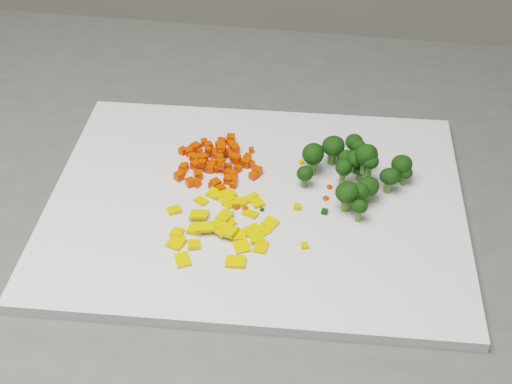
% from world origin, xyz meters
% --- Properties ---
extents(cutting_board, '(0.45, 0.36, 0.01)m').
position_xyz_m(cutting_board, '(-0.33, 0.50, 0.91)').
color(cutting_board, silver).
rests_on(cutting_board, counter_block).
extents(carrot_pile, '(0.09, 0.09, 0.03)m').
position_xyz_m(carrot_pile, '(-0.38, 0.55, 0.92)').
color(carrot_pile, red).
rests_on(carrot_pile, cutting_board).
extents(pepper_pile, '(0.11, 0.11, 0.02)m').
position_xyz_m(pepper_pile, '(-0.36, 0.45, 0.92)').
color(pepper_pile, '#E0A70B').
rests_on(pepper_pile, cutting_board).
extents(broccoli_pile, '(0.11, 0.11, 0.05)m').
position_xyz_m(broccoli_pile, '(-0.23, 0.54, 0.94)').
color(broccoli_pile, black).
rests_on(broccoli_pile, cutting_board).
extents(carrot_cube_0, '(0.01, 0.01, 0.01)m').
position_xyz_m(carrot_cube_0, '(-0.38, 0.57, 0.92)').
color(carrot_cube_0, red).
rests_on(carrot_cube_0, carrot_pile).
extents(carrot_cube_1, '(0.01, 0.01, 0.01)m').
position_xyz_m(carrot_cube_1, '(-0.38, 0.54, 0.92)').
color(carrot_cube_1, red).
rests_on(carrot_cube_1, carrot_pile).
extents(carrot_cube_2, '(0.01, 0.01, 0.01)m').
position_xyz_m(carrot_cube_2, '(-0.39, 0.56, 0.91)').
color(carrot_cube_2, red).
rests_on(carrot_cube_2, carrot_pile).
extents(carrot_cube_3, '(0.01, 0.01, 0.01)m').
position_xyz_m(carrot_cube_3, '(-0.40, 0.54, 0.92)').
color(carrot_cube_3, red).
rests_on(carrot_cube_3, carrot_pile).
extents(carrot_cube_4, '(0.01, 0.01, 0.01)m').
position_xyz_m(carrot_cube_4, '(-0.37, 0.51, 0.92)').
color(carrot_cube_4, red).
rests_on(carrot_cube_4, carrot_pile).
extents(carrot_cube_5, '(0.01, 0.01, 0.01)m').
position_xyz_m(carrot_cube_5, '(-0.40, 0.58, 0.92)').
color(carrot_cube_5, red).
rests_on(carrot_cube_5, carrot_pile).
extents(carrot_cube_6, '(0.01, 0.01, 0.01)m').
position_xyz_m(carrot_cube_6, '(-0.38, 0.56, 0.92)').
color(carrot_cube_6, red).
rests_on(carrot_cube_6, carrot_pile).
extents(carrot_cube_7, '(0.01, 0.01, 0.01)m').
position_xyz_m(carrot_cube_7, '(-0.36, 0.52, 0.92)').
color(carrot_cube_7, red).
rests_on(carrot_cube_7, carrot_pile).
extents(carrot_cube_8, '(0.01, 0.01, 0.01)m').
position_xyz_m(carrot_cube_8, '(-0.35, 0.55, 0.91)').
color(carrot_cube_8, red).
rests_on(carrot_cube_8, carrot_pile).
extents(carrot_cube_9, '(0.01, 0.01, 0.01)m').
position_xyz_m(carrot_cube_9, '(-0.35, 0.57, 0.91)').
color(carrot_cube_9, red).
rests_on(carrot_cube_9, carrot_pile).
extents(carrot_cube_10, '(0.01, 0.01, 0.01)m').
position_xyz_m(carrot_cube_10, '(-0.36, 0.51, 0.91)').
color(carrot_cube_10, red).
rests_on(carrot_cube_10, carrot_pile).
extents(carrot_cube_11, '(0.01, 0.01, 0.01)m').
position_xyz_m(carrot_cube_11, '(-0.42, 0.54, 0.91)').
color(carrot_cube_11, red).
rests_on(carrot_cube_11, carrot_pile).
extents(carrot_cube_12, '(0.01, 0.01, 0.01)m').
position_xyz_m(carrot_cube_12, '(-0.38, 0.56, 0.92)').
color(carrot_cube_12, red).
rests_on(carrot_cube_12, carrot_pile).
extents(carrot_cube_13, '(0.01, 0.01, 0.01)m').
position_xyz_m(carrot_cube_13, '(-0.38, 0.54, 0.92)').
color(carrot_cube_13, red).
rests_on(carrot_cube_13, carrot_pile).
extents(carrot_cube_14, '(0.01, 0.01, 0.01)m').
position_xyz_m(carrot_cube_14, '(-0.40, 0.56, 0.92)').
color(carrot_cube_14, red).
rests_on(carrot_cube_14, carrot_pile).
extents(carrot_cube_15, '(0.01, 0.01, 0.01)m').
position_xyz_m(carrot_cube_15, '(-0.37, 0.56, 0.92)').
color(carrot_cube_15, red).
rests_on(carrot_cube_15, carrot_pile).
extents(carrot_cube_16, '(0.01, 0.01, 0.01)m').
position_xyz_m(carrot_cube_16, '(-0.38, 0.51, 0.91)').
color(carrot_cube_16, red).
rests_on(carrot_cube_16, carrot_pile).
extents(carrot_cube_17, '(0.01, 0.01, 0.01)m').
position_xyz_m(carrot_cube_17, '(-0.38, 0.54, 0.92)').
color(carrot_cube_17, red).
rests_on(carrot_cube_17, carrot_pile).
extents(carrot_cube_18, '(0.01, 0.01, 0.01)m').
position_xyz_m(carrot_cube_18, '(-0.41, 0.57, 0.91)').
color(carrot_cube_18, red).
rests_on(carrot_cube_18, carrot_pile).
extents(carrot_cube_19, '(0.01, 0.01, 0.01)m').
position_xyz_m(carrot_cube_19, '(-0.42, 0.53, 0.92)').
color(carrot_cube_19, red).
rests_on(carrot_cube_19, carrot_pile).
extents(carrot_cube_20, '(0.01, 0.01, 0.01)m').
position_xyz_m(carrot_cube_20, '(-0.41, 0.55, 0.92)').
color(carrot_cube_20, red).
rests_on(carrot_cube_20, carrot_pile).
extents(carrot_cube_21, '(0.01, 0.01, 0.01)m').
position_xyz_m(carrot_cube_21, '(-0.40, 0.52, 0.92)').
color(carrot_cube_21, red).
rests_on(carrot_cube_21, carrot_pile).
extents(carrot_cube_22, '(0.01, 0.01, 0.01)m').
position_xyz_m(carrot_cube_22, '(-0.40, 0.51, 0.92)').
color(carrot_cube_22, red).
rests_on(carrot_cube_22, carrot_pile).
extents(carrot_cube_23, '(0.01, 0.01, 0.01)m').
position_xyz_m(carrot_cube_23, '(-0.34, 0.54, 0.92)').
color(carrot_cube_23, red).
rests_on(carrot_cube_23, carrot_pile).
extents(carrot_cube_24, '(0.01, 0.01, 0.01)m').
position_xyz_m(carrot_cube_24, '(-0.35, 0.55, 0.92)').
color(carrot_cube_24, red).
rests_on(carrot_cube_24, carrot_pile).
extents(carrot_cube_25, '(0.01, 0.01, 0.01)m').
position_xyz_m(carrot_cube_25, '(-0.41, 0.58, 0.92)').
color(carrot_cube_25, red).
rests_on(carrot_cube_25, carrot_pile).
extents(carrot_cube_26, '(0.01, 0.01, 0.01)m').
position_xyz_m(carrot_cube_26, '(-0.38, 0.56, 0.92)').
color(carrot_cube_26, red).
rests_on(carrot_cube_26, carrot_pile).
extents(carrot_cube_27, '(0.01, 0.01, 0.01)m').
position_xyz_m(carrot_cube_27, '(-0.38, 0.59, 0.91)').
color(carrot_cube_27, red).
rests_on(carrot_cube_27, carrot_pile).
extents(carrot_cube_28, '(0.01, 0.01, 0.01)m').
position_xyz_m(carrot_cube_28, '(-0.41, 0.54, 0.92)').
color(carrot_cube_28, red).
rests_on(carrot_cube_28, carrot_pile).
extents(carrot_cube_29, '(0.01, 0.01, 0.01)m').
position_xyz_m(carrot_cube_29, '(-0.40, 0.55, 0.92)').
color(carrot_cube_29, red).
rests_on(carrot_cube_29, carrot_pile).
extents(carrot_cube_30, '(0.01, 0.01, 0.01)m').
position_xyz_m(carrot_cube_30, '(-0.42, 0.56, 0.92)').
color(carrot_cube_30, red).
rests_on(carrot_cube_30, carrot_pile).
extents(carrot_cube_31, '(0.01, 0.01, 0.01)m').
position_xyz_m(carrot_cube_31, '(-0.37, 0.52, 0.92)').
color(carrot_cube_31, red).
rests_on(carrot_cube_31, carrot_pile).
extents(carrot_cube_32, '(0.01, 0.01, 0.01)m').
position_xyz_m(carrot_cube_32, '(-0.38, 0.51, 0.92)').
color(carrot_cube_32, red).
rests_on(carrot_cube_32, carrot_pile).
extents(carrot_cube_33, '(0.01, 0.01, 0.01)m').
position_xyz_m(carrot_cube_33, '(-0.37, 0.58, 0.92)').
color(carrot_cube_33, red).
rests_on(carrot_cube_33, carrot_pile).
extents(carrot_cube_34, '(0.01, 0.01, 0.01)m').
position_xyz_m(carrot_cube_34, '(-0.42, 0.53, 0.91)').
color(carrot_cube_34, red).
rests_on(carrot_cube_34, carrot_pile).
extents(carrot_cube_35, '(0.01, 0.01, 0.01)m').
position_xyz_m(carrot_cube_35, '(-0.37, 0.55, 0.91)').
color(carrot_cube_35, red).
rests_on(carrot_cube_35, carrot_pile).
extents(carrot_cube_36, '(0.01, 0.01, 0.01)m').
position_xyz_m(carrot_cube_36, '(-0.41, 0.54, 0.91)').
color(carrot_cube_36, red).
rests_on(carrot_cube_36, carrot_pile).
extents(carrot_cube_37, '(0.01, 0.01, 0.01)m').
position_xyz_m(carrot_cube_37, '(-0.39, 0.54, 0.92)').
color(carrot_cube_37, red).
rests_on(carrot_cube_37, carrot_pile).
extents(carrot_cube_38, '(0.01, 0.01, 0.01)m').
position_xyz_m(carrot_cube_38, '(-0.36, 0.52, 0.92)').
color(carrot_cube_38, red).
rests_on(carrot_cube_38, carrot_pile).
extents(carrot_cube_39, '(0.01, 0.01, 0.01)m').
position_xyz_m(carrot_cube_39, '(-0.40, 0.51, 0.92)').
color(carrot_cube_39, red).
rests_on(carrot_cube_39, carrot_pile).
extents(carrot_cube_40, '(0.01, 0.01, 0.01)m').
position_xyz_m(carrot_cube_40, '(-0.39, 0.54, 0.92)').
color(carrot_cube_40, red).
rests_on(carrot_cube_40, carrot_pile).
extents(carrot_cube_41, '(0.01, 0.01, 0.01)m').
position_xyz_m(carrot_cube_41, '(-0.41, 0.55, 0.92)').
color(carrot_cube_41, red).
rests_on(carrot_cube_41, carrot_pile).
extents(carrot_cube_42, '(0.01, 0.01, 0.01)m').
position_xyz_m(carrot_cube_42, '(-0.37, 0.58, 0.92)').
color(carrot_cube_42, red).
rests_on(carrot_cube_42, carrot_pile).
extents(carrot_cube_43, '(0.01, 0.01, 0.01)m').
position_xyz_m(carrot_cube_43, '(-0.42, 0.56, 0.92)').
color(carrot_cube_43, red).
rests_on(carrot_cube_43, carrot_pile).
extents(carrot_cube_44, '(0.01, 0.01, 0.01)m').
position_xyz_m(carrot_cube_44, '(-0.38, 0.55, 0.92)').
color(carrot_cube_44, red).
rests_on(carrot_cube_44, carrot_pile).
extents(carrot_cube_45, '(0.01, 0.01, 0.01)m').
position_xyz_m(carrot_cube_45, '(-0.38, 0.59, 0.92)').
color(carrot_cube_45, red).
rests_on(carrot_cube_45, carrot_pile).
extents(carrot_cube_46, '(0.01, 0.01, 0.01)m').
position_xyz_m(carrot_cube_46, '(-0.39, 0.55, 0.91)').
color(carrot_cube_46, red).
rests_on(carrot_cube_46, carrot_pile).
extents(carrot_cube_47, '(0.01, 0.01, 0.01)m').
position_xyz_m(carrot_cube_47, '(-0.39, 0.59, 0.92)').
color(carrot_cube_47, red).
rests_on(carrot_cube_47, carrot_pile).
extents(carrot_cube_48, '(0.01, 0.01, 0.01)m').
position_xyz_m(carrot_cube_48, '(-0.41, 0.57, 0.92)').
color(carrot_cube_48, red).
rests_on(carrot_cube_48, carrot_pile).
extents(carrot_cube_49, '(0.01, 0.01, 0.01)m').
position_xyz_m(carrot_cube_49, '(-0.36, 0.53, 0.92)').
color(carrot_cube_49, red).
rests_on(carrot_cube_49, carrot_pile).
extents(carrot_cube_50, '(0.01, 0.01, 0.01)m').
position_xyz_m(carrot_cube_50, '(-0.36, 0.54, 0.91)').
color(carrot_cube_50, red).
rests_on(carrot_cube_50, carrot_pile).
extents(carrot_cube_51, '(0.01, 0.01, 0.01)m').
position_xyz_m(carrot_cube_51, '(-0.38, 0.56, 0.92)').
color(carrot_cube_51, red).
rests_on(carrot_cube_51, carrot_pile).
extents(carrot_cube_52, '(0.01, 0.01, 0.01)m').
position_xyz_m(carrot_cube_52, '(-0.42, 0.52, 0.92)').
color(carrot_cube_52, red).
rests_on(carrot_cube_52, carrot_pile).
extents(carrot_cube_53, '(0.01, 0.01, 0.01)m').
position_xyz_m(carrot_cube_53, '(-0.37, 0.53, 0.91)').
color(carrot_cube_53, red).
rests_on(carrot_cube_53, carrot_pile).
extents(carrot_cube_54, '(0.01, 0.01, 0.01)m').
position_xyz_m(carrot_cube_54, '(-0.37, 0.56, 0.91)').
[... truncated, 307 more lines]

